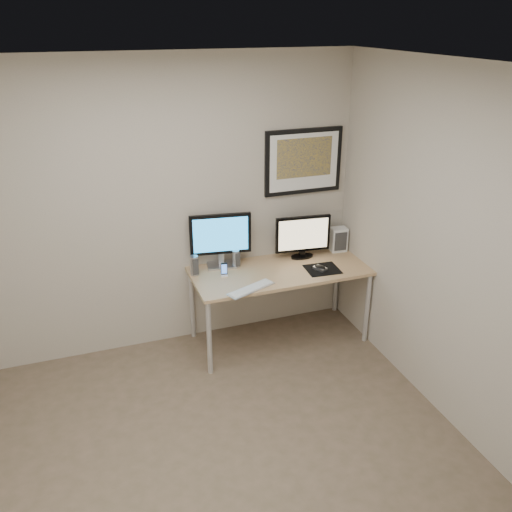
{
  "coord_description": "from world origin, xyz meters",
  "views": [
    {
      "loc": [
        -0.69,
        -2.76,
        2.85
      ],
      "look_at": [
        0.68,
        1.1,
        1.02
      ],
      "focal_mm": 38.0,
      "sensor_mm": 36.0,
      "label": 1
    }
  ],
  "objects_px": {
    "framed_art": "(303,161)",
    "fan_unit": "(338,239)",
    "monitor_tv": "(303,236)",
    "speaker_left": "(194,265)",
    "desk": "(280,276)",
    "monitor_large": "(221,238)",
    "keyboard": "(251,289)",
    "phone_dock": "(224,269)",
    "speaker_right": "(236,259)"
  },
  "relations": [
    {
      "from": "desk",
      "to": "speaker_left",
      "type": "bearing_deg",
      "value": 168.3
    },
    {
      "from": "phone_dock",
      "to": "keyboard",
      "type": "xyz_separation_m",
      "value": [
        0.14,
        -0.32,
        -0.06
      ]
    },
    {
      "from": "speaker_left",
      "to": "speaker_right",
      "type": "distance_m",
      "value": 0.4
    },
    {
      "from": "keyboard",
      "to": "monitor_large",
      "type": "bearing_deg",
      "value": 78.91
    },
    {
      "from": "monitor_large",
      "to": "fan_unit",
      "type": "distance_m",
      "value": 1.19
    },
    {
      "from": "monitor_large",
      "to": "monitor_tv",
      "type": "relative_size",
      "value": 1.05
    },
    {
      "from": "desk",
      "to": "monitor_tv",
      "type": "relative_size",
      "value": 3.03
    },
    {
      "from": "desk",
      "to": "speaker_left",
      "type": "relative_size",
      "value": 8.81
    },
    {
      "from": "monitor_tv",
      "to": "monitor_large",
      "type": "bearing_deg",
      "value": -178.63
    },
    {
      "from": "phone_dock",
      "to": "fan_unit",
      "type": "relative_size",
      "value": 0.54
    },
    {
      "from": "framed_art",
      "to": "monitor_tv",
      "type": "relative_size",
      "value": 1.42
    },
    {
      "from": "framed_art",
      "to": "fan_unit",
      "type": "height_order",
      "value": "framed_art"
    },
    {
      "from": "speaker_left",
      "to": "speaker_right",
      "type": "relative_size",
      "value": 1.12
    },
    {
      "from": "desk",
      "to": "monitor_large",
      "type": "distance_m",
      "value": 0.64
    },
    {
      "from": "monitor_tv",
      "to": "speaker_left",
      "type": "distance_m",
      "value": 1.06
    },
    {
      "from": "phone_dock",
      "to": "monitor_large",
      "type": "bearing_deg",
      "value": 89.73
    },
    {
      "from": "desk",
      "to": "keyboard",
      "type": "bearing_deg",
      "value": -143.11
    },
    {
      "from": "monitor_large",
      "to": "monitor_tv",
      "type": "height_order",
      "value": "monitor_large"
    },
    {
      "from": "monitor_large",
      "to": "phone_dock",
      "type": "xyz_separation_m",
      "value": [
        -0.03,
        -0.21,
        -0.22
      ]
    },
    {
      "from": "monitor_tv",
      "to": "speaker_right",
      "type": "height_order",
      "value": "monitor_tv"
    },
    {
      "from": "phone_dock",
      "to": "fan_unit",
      "type": "distance_m",
      "value": 1.23
    },
    {
      "from": "fan_unit",
      "to": "speaker_right",
      "type": "bearing_deg",
      "value": -173.92
    },
    {
      "from": "speaker_left",
      "to": "fan_unit",
      "type": "bearing_deg",
      "value": -3.16
    },
    {
      "from": "monitor_tv",
      "to": "speaker_left",
      "type": "height_order",
      "value": "monitor_tv"
    },
    {
      "from": "desk",
      "to": "monitor_tv",
      "type": "xyz_separation_m",
      "value": [
        0.3,
        0.18,
        0.29
      ]
    },
    {
      "from": "monitor_large",
      "to": "speaker_right",
      "type": "relative_size",
      "value": 3.44
    },
    {
      "from": "keyboard",
      "to": "fan_unit",
      "type": "bearing_deg",
      "value": 2.4
    },
    {
      "from": "monitor_tv",
      "to": "speaker_right",
      "type": "xyz_separation_m",
      "value": [
        -0.66,
        0.01,
        -0.14
      ]
    },
    {
      "from": "monitor_tv",
      "to": "speaker_left",
      "type": "bearing_deg",
      "value": -172.29
    },
    {
      "from": "monitor_large",
      "to": "speaker_left",
      "type": "distance_m",
      "value": 0.35
    },
    {
      "from": "speaker_right",
      "to": "monitor_large",
      "type": "bearing_deg",
      "value": 140.73
    },
    {
      "from": "keyboard",
      "to": "desk",
      "type": "bearing_deg",
      "value": 14.5
    },
    {
      "from": "framed_art",
      "to": "desk",
      "type": "bearing_deg",
      "value": -136.54
    },
    {
      "from": "speaker_right",
      "to": "fan_unit",
      "type": "height_order",
      "value": "fan_unit"
    },
    {
      "from": "framed_art",
      "to": "speaker_left",
      "type": "bearing_deg",
      "value": -170.96
    },
    {
      "from": "desk",
      "to": "fan_unit",
      "type": "relative_size",
      "value": 6.79
    },
    {
      "from": "monitor_large",
      "to": "keyboard",
      "type": "distance_m",
      "value": 0.61
    },
    {
      "from": "monitor_large",
      "to": "fan_unit",
      "type": "xyz_separation_m",
      "value": [
        1.18,
        -0.03,
        -0.16
      ]
    },
    {
      "from": "framed_art",
      "to": "fan_unit",
      "type": "xyz_separation_m",
      "value": [
        0.35,
        -0.12,
        -0.77
      ]
    },
    {
      "from": "framed_art",
      "to": "phone_dock",
      "type": "xyz_separation_m",
      "value": [
        -0.86,
        -0.29,
        -0.83
      ]
    },
    {
      "from": "monitor_large",
      "to": "speaker_right",
      "type": "xyz_separation_m",
      "value": [
        0.12,
        -0.06,
        -0.2
      ]
    },
    {
      "from": "framed_art",
      "to": "phone_dock",
      "type": "height_order",
      "value": "framed_art"
    },
    {
      "from": "monitor_tv",
      "to": "keyboard",
      "type": "bearing_deg",
      "value": -139.3
    },
    {
      "from": "framed_art",
      "to": "monitor_large",
      "type": "distance_m",
      "value": 1.03
    },
    {
      "from": "speaker_left",
      "to": "fan_unit",
      "type": "xyz_separation_m",
      "value": [
        1.45,
        0.06,
        0.03
      ]
    },
    {
      "from": "monitor_tv",
      "to": "fan_unit",
      "type": "xyz_separation_m",
      "value": [
        0.4,
        0.03,
        -0.1
      ]
    },
    {
      "from": "framed_art",
      "to": "speaker_left",
      "type": "height_order",
      "value": "framed_art"
    },
    {
      "from": "speaker_left",
      "to": "phone_dock",
      "type": "relative_size",
      "value": 1.42
    },
    {
      "from": "desk",
      "to": "framed_art",
      "type": "relative_size",
      "value": 2.13
    },
    {
      "from": "monitor_large",
      "to": "keyboard",
      "type": "relative_size",
      "value": 1.24
    }
  ]
}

